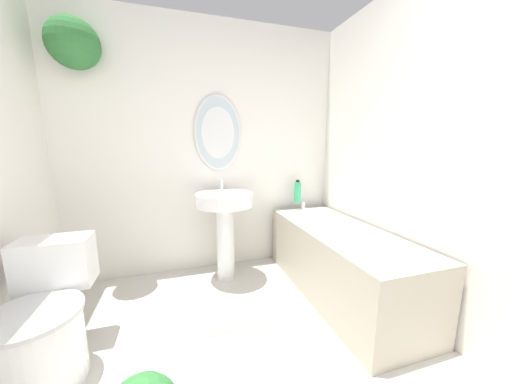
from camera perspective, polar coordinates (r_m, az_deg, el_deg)
name	(u,v)px	position (r m, az deg, el deg)	size (l,w,h in m)	color
wall_back	(194,140)	(2.57, -13.60, 11.25)	(2.73, 0.37, 2.40)	silver
wall_right	(421,152)	(2.12, 32.72, 7.41)	(0.06, 2.45, 2.40)	silver
toilet	(43,324)	(1.94, -39.73, -21.60)	(0.45, 0.65, 0.70)	white
pedestal_sink	(225,216)	(2.37, -6.92, -5.40)	(0.52, 0.52, 0.92)	white
bathtub	(339,260)	(2.34, 17.93, -14.14)	(0.61, 1.54, 0.65)	#B2A893
shampoo_bottle	(297,192)	(2.76, 9.20, 0.05)	(0.07, 0.07, 0.24)	#38B275
bath_mat	(240,312)	(2.14, -3.69, -25.06)	(0.70, 0.37, 0.02)	silver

